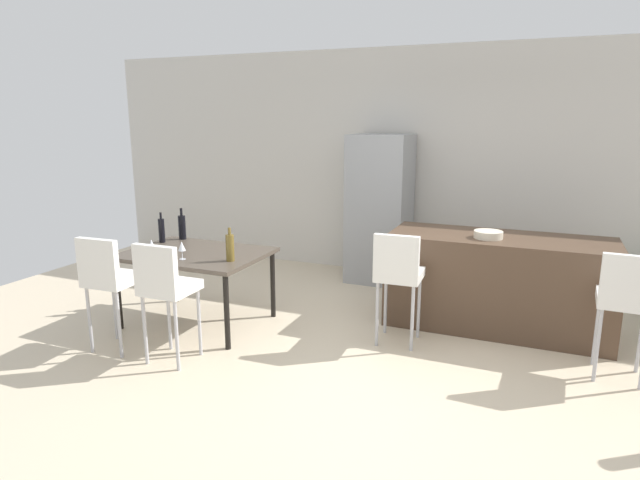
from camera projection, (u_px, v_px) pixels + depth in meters
ground_plane at (389, 359)px, 4.66m from camera, size 10.00×10.00×0.00m
back_wall at (450, 166)px, 6.73m from camera, size 10.00×0.12×2.90m
kitchen_island at (497, 282)px, 5.27m from camera, size 2.10×0.81×0.92m
bar_chair_left at (398, 271)px, 4.81m from camera, size 0.42×0.42×1.05m
bar_chair_middle at (626, 296)px, 4.13m from camera, size 0.42×0.42×1.05m
dining_table at (196, 258)px, 5.34m from camera, size 1.36×1.00×0.74m
dining_chair_near at (108, 276)px, 4.67m from camera, size 0.42×0.42×1.05m
dining_chair_far at (165, 284)px, 4.44m from camera, size 0.41×0.41×1.05m
wine_bottle_end at (230, 247)px, 4.96m from camera, size 0.08×0.08×0.31m
wine_bottle_far at (162, 230)px, 5.70m from camera, size 0.06×0.06×0.32m
wine_bottle_middle at (182, 227)px, 5.85m from camera, size 0.08×0.08×0.34m
wine_glass_left at (182, 247)px, 5.02m from camera, size 0.07×0.07×0.17m
wine_glass_right at (151, 245)px, 5.09m from camera, size 0.07×0.07×0.17m
refrigerator at (380, 209)px, 6.74m from camera, size 0.72×0.68×1.84m
fruit_bowl at (488, 235)px, 5.10m from camera, size 0.27×0.27×0.07m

